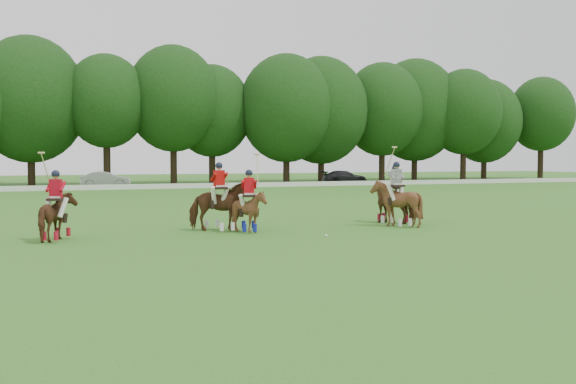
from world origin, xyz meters
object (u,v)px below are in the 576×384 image
object	(u,v)px
polo_red_b	(219,206)
polo_ball	(326,235)
car_mid	(105,179)
polo_red_c	(249,210)
polo_stripe_a	(395,202)
car_right	(345,177)
polo_red_a	(56,216)
polo_stripe_b	(396,203)

from	to	relation	value
polo_red_b	polo_ball	world-z (taller)	polo_red_b
car_mid	polo_ball	size ratio (longest dim) A/B	48.75
polo_red_b	polo_red_c	distance (m)	1.18
polo_stripe_a	car_right	bearing A→B (deg)	66.29
car_mid	polo_red_c	size ratio (longest dim) A/B	1.59
car_mid	car_right	distance (m)	24.12
car_mid	polo_red_a	xyz separation A→B (m)	(-5.28, -38.35, 0.08)
car_mid	polo_stripe_b	world-z (taller)	polo_stripe_b
polo_stripe_a	polo_stripe_b	distance (m)	1.35
polo_red_b	car_mid	bearing A→B (deg)	90.41
polo_red_a	polo_ball	xyz separation A→B (m)	(8.42, -2.24, -0.76)
polo_red_b	polo_ball	bearing A→B (deg)	-46.01
car_right	polo_red_a	size ratio (longest dim) A/B	1.68
car_mid	polo_red_b	distance (m)	37.62
polo_stripe_a	car_mid	bearing A→B (deg)	101.63
polo_red_a	polo_red_c	world-z (taller)	polo_red_a
polo_red_b	polo_stripe_a	distance (m)	7.43
polo_red_c	polo_ball	size ratio (longest dim) A/B	30.71
polo_red_c	polo_red_a	bearing A→B (deg)	179.51
car_mid	polo_stripe_a	distance (m)	38.18
polo_red_a	polo_ball	size ratio (longest dim) A/B	30.95
polo_red_b	polo_stripe_b	distance (m)	6.84
polo_stripe_a	polo_red_b	bearing A→B (deg)	-178.27
car_right	polo_red_b	bearing A→B (deg)	157.56
polo_red_b	polo_red_c	size ratio (longest dim) A/B	0.90
polo_red_a	polo_stripe_a	xyz separation A→B (m)	(12.98, 0.95, 0.05)
polo_red_a	polo_stripe_b	distance (m)	12.33
car_mid	car_right	xyz separation A→B (m)	(24.12, 0.00, -0.04)
polo_ball	car_mid	bearing A→B (deg)	94.42
polo_red_a	polo_ball	bearing A→B (deg)	-14.90
car_right	polo_stripe_a	world-z (taller)	polo_stripe_a
polo_red_c	car_mid	bearing A→B (deg)	91.71
polo_stripe_a	polo_red_a	bearing A→B (deg)	-175.80
polo_red_a	polo_red_b	size ratio (longest dim) A/B	1.12
polo_red_c	polo_stripe_b	world-z (taller)	polo_stripe_b
car_mid	car_right	world-z (taller)	car_mid
car_right	polo_stripe_a	xyz separation A→B (m)	(-16.43, -37.39, 0.18)
polo_red_a	polo_stripe_a	size ratio (longest dim) A/B	1.18
polo_red_b	polo_stripe_b	world-z (taller)	polo_stripe_b
polo_red_b	polo_stripe_a	xyz separation A→B (m)	(7.43, 0.22, -0.06)
polo_red_b	polo_red_c	xyz separation A→B (m)	(0.87, -0.78, -0.12)
car_right	polo_red_c	distance (m)	44.75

